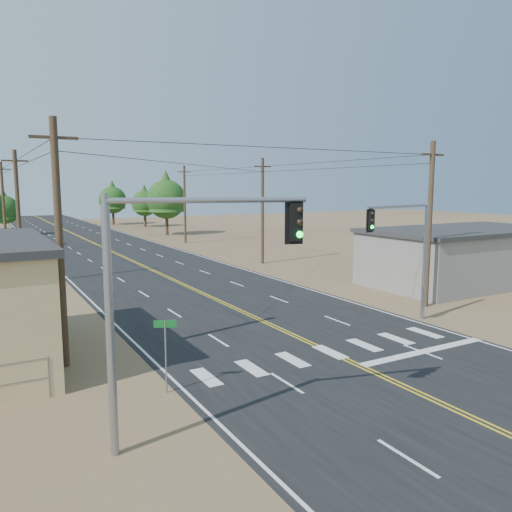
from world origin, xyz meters
TOP-DOWN VIEW (x-y plane):
  - ground at (0.00, 0.00)m, footprint 220.00×220.00m
  - road at (0.00, 30.00)m, footprint 15.00×200.00m
  - building_right at (19.00, 16.00)m, footprint 15.00×8.00m
  - utility_pole_left_near at (-10.50, 12.00)m, footprint 1.80×0.30m
  - utility_pole_left_mid at (-10.50, 32.00)m, footprint 1.80×0.30m
  - utility_pole_left_far at (-10.50, 52.00)m, footprint 1.80×0.30m
  - utility_pole_right_near at (10.50, 12.00)m, footprint 1.80×0.30m
  - utility_pole_right_mid at (10.50, 32.00)m, footprint 1.80×0.30m
  - utility_pole_right_far at (10.50, 52.00)m, footprint 1.80×0.30m
  - signal_mast_left at (-8.92, 3.71)m, footprint 5.41×1.72m
  - signal_mast_right at (6.42, 9.63)m, footprint 5.48×1.52m
  - street_sign at (-7.80, 7.41)m, footprint 0.73×0.36m
  - tree_left_mid at (-9.42, 74.48)m, footprint 4.27×4.27m
  - tree_right_near at (12.22, 63.96)m, footprint 5.92×5.92m
  - tree_right_mid at (14.00, 80.90)m, footprint 4.69×4.69m
  - tree_right_far at (10.20, 89.13)m, footprint 5.19×5.19m

SIDE VIEW (x-z plane):
  - ground at x=0.00m, z-range 0.00..0.00m
  - road at x=0.00m, z-range 0.00..0.02m
  - street_sign at x=-7.80m, z-range 0.45..3.12m
  - building_right at x=19.00m, z-range 0.00..4.00m
  - tree_left_mid at x=-9.42m, z-range 0.79..7.91m
  - signal_mast_right at x=6.42m, z-range 1.16..7.67m
  - tree_right_mid at x=14.00m, z-range 0.87..8.68m
  - signal_mast_left at x=-8.92m, z-range 1.23..8.39m
  - utility_pole_left_near at x=-10.50m, z-range 0.12..10.12m
  - utility_pole_left_mid at x=-10.50m, z-range 0.12..10.12m
  - utility_pole_left_far at x=-10.50m, z-range 0.12..10.12m
  - utility_pole_right_near at x=10.50m, z-range 0.12..10.12m
  - utility_pole_right_mid at x=10.50m, z-range 0.12..10.12m
  - utility_pole_right_far at x=10.50m, z-range 0.12..10.12m
  - tree_right_far at x=10.20m, z-range 0.96..9.62m
  - tree_right_near at x=12.22m, z-range 1.10..10.97m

